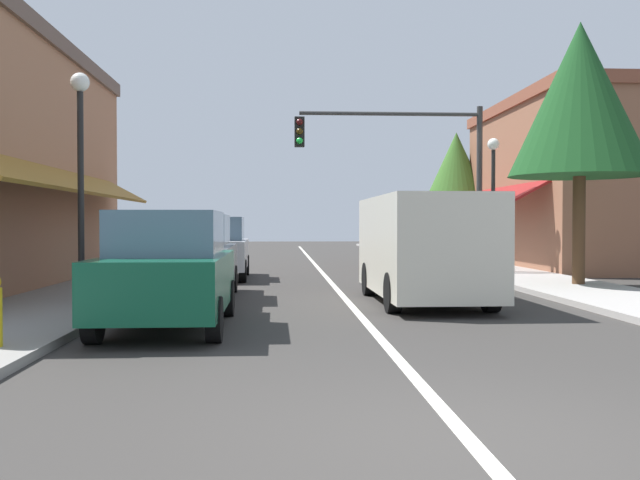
{
  "coord_description": "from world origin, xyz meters",
  "views": [
    {
      "loc": [
        -1.38,
        -4.97,
        1.58
      ],
      "look_at": [
        -0.18,
        15.88,
        1.1
      ],
      "focal_mm": 39.63,
      "sensor_mm": 36.0,
      "label": 1
    }
  ],
  "objects_px": {
    "street_lamp_left_near": "(80,148)",
    "van_in_lane": "(423,245)",
    "parked_car_nearest_left": "(169,270)",
    "tree_right_near": "(580,100)",
    "parked_car_third_left": "(217,248)",
    "tree_right_far": "(456,165)",
    "street_lamp_right_mid": "(493,181)",
    "parked_car_second_left": "(191,257)",
    "traffic_signal_mast_arm": "(412,157)"
  },
  "relations": [
    {
      "from": "van_in_lane",
      "to": "street_lamp_right_mid",
      "type": "distance_m",
      "value": 8.08
    },
    {
      "from": "van_in_lane",
      "to": "traffic_signal_mast_arm",
      "type": "distance_m",
      "value": 8.01
    },
    {
      "from": "parked_car_third_left",
      "to": "tree_right_near",
      "type": "distance_m",
      "value": 10.43
    },
    {
      "from": "parked_car_third_left",
      "to": "street_lamp_left_near",
      "type": "xyz_separation_m",
      "value": [
        -2.0,
        -6.55,
        2.16
      ]
    },
    {
      "from": "van_in_lane",
      "to": "tree_right_near",
      "type": "bearing_deg",
      "value": 31.74
    },
    {
      "from": "traffic_signal_mast_arm",
      "to": "tree_right_far",
      "type": "relative_size",
      "value": 1.05
    },
    {
      "from": "parked_car_second_left",
      "to": "street_lamp_left_near",
      "type": "bearing_deg",
      "value": -150.93
    },
    {
      "from": "tree_right_far",
      "to": "street_lamp_right_mid",
      "type": "bearing_deg",
      "value": -97.38
    },
    {
      "from": "parked_car_second_left",
      "to": "tree_right_far",
      "type": "bearing_deg",
      "value": 57.28
    },
    {
      "from": "parked_car_third_left",
      "to": "street_lamp_right_mid",
      "type": "height_order",
      "value": "street_lamp_right_mid"
    },
    {
      "from": "street_lamp_left_near",
      "to": "tree_right_far",
      "type": "relative_size",
      "value": 0.81
    },
    {
      "from": "parked_car_second_left",
      "to": "street_lamp_left_near",
      "type": "xyz_separation_m",
      "value": [
        -1.95,
        -1.12,
        2.16
      ]
    },
    {
      "from": "traffic_signal_mast_arm",
      "to": "street_lamp_left_near",
      "type": "bearing_deg",
      "value": -135.66
    },
    {
      "from": "van_in_lane",
      "to": "tree_right_far",
      "type": "height_order",
      "value": "tree_right_far"
    },
    {
      "from": "street_lamp_left_near",
      "to": "van_in_lane",
      "type": "bearing_deg",
      "value": 1.32
    },
    {
      "from": "parked_car_second_left",
      "to": "parked_car_third_left",
      "type": "height_order",
      "value": "same"
    },
    {
      "from": "van_in_lane",
      "to": "traffic_signal_mast_arm",
      "type": "bearing_deg",
      "value": 80.46
    },
    {
      "from": "parked_car_second_left",
      "to": "street_lamp_right_mid",
      "type": "bearing_deg",
      "value": 35.4
    },
    {
      "from": "parked_car_nearest_left",
      "to": "street_lamp_right_mid",
      "type": "bearing_deg",
      "value": 51.27
    },
    {
      "from": "parked_car_second_left",
      "to": "parked_car_third_left",
      "type": "relative_size",
      "value": 1.0
    },
    {
      "from": "street_lamp_right_mid",
      "to": "van_in_lane",
      "type": "bearing_deg",
      "value": -116.96
    },
    {
      "from": "parked_car_second_left",
      "to": "van_in_lane",
      "type": "xyz_separation_m",
      "value": [
        4.72,
        -0.97,
        0.27
      ]
    },
    {
      "from": "van_in_lane",
      "to": "traffic_signal_mast_arm",
      "type": "relative_size",
      "value": 0.89
    },
    {
      "from": "parked_car_nearest_left",
      "to": "street_lamp_right_mid",
      "type": "xyz_separation_m",
      "value": [
        8.12,
        10.27,
        1.98
      ]
    },
    {
      "from": "parked_car_third_left",
      "to": "traffic_signal_mast_arm",
      "type": "distance_m",
      "value": 6.56
    },
    {
      "from": "parked_car_nearest_left",
      "to": "parked_car_third_left",
      "type": "bearing_deg",
      "value": 90.39
    },
    {
      "from": "traffic_signal_mast_arm",
      "to": "street_lamp_left_near",
      "type": "distance_m",
      "value": 11.0
    },
    {
      "from": "traffic_signal_mast_arm",
      "to": "tree_right_far",
      "type": "distance_m",
      "value": 9.38
    },
    {
      "from": "parked_car_nearest_left",
      "to": "street_lamp_left_near",
      "type": "distance_m",
      "value": 4.33
    },
    {
      "from": "van_in_lane",
      "to": "street_lamp_left_near",
      "type": "xyz_separation_m",
      "value": [
        -6.67,
        -0.15,
        1.89
      ]
    },
    {
      "from": "street_lamp_right_mid",
      "to": "tree_right_near",
      "type": "bearing_deg",
      "value": -79.29
    },
    {
      "from": "traffic_signal_mast_arm",
      "to": "street_lamp_left_near",
      "type": "xyz_separation_m",
      "value": [
        -7.86,
        -7.68,
        -0.58
      ]
    },
    {
      "from": "tree_right_far",
      "to": "street_lamp_left_near",
      "type": "bearing_deg",
      "value": -125.0
    },
    {
      "from": "tree_right_near",
      "to": "street_lamp_left_near",
      "type": "bearing_deg",
      "value": -165.16
    },
    {
      "from": "parked_car_nearest_left",
      "to": "tree_right_far",
      "type": "bearing_deg",
      "value": 63.99
    },
    {
      "from": "street_lamp_left_near",
      "to": "street_lamp_right_mid",
      "type": "xyz_separation_m",
      "value": [
        10.26,
        7.19,
        -0.18
      ]
    },
    {
      "from": "tree_right_near",
      "to": "street_lamp_right_mid",
      "type": "bearing_deg",
      "value": 100.71
    },
    {
      "from": "tree_right_far",
      "to": "van_in_lane",
      "type": "bearing_deg",
      "value": -106.41
    },
    {
      "from": "parked_car_nearest_left",
      "to": "tree_right_near",
      "type": "distance_m",
      "value": 11.37
    },
    {
      "from": "street_lamp_right_mid",
      "to": "parked_car_second_left",
      "type": "bearing_deg",
      "value": -143.82
    },
    {
      "from": "parked_car_nearest_left",
      "to": "parked_car_third_left",
      "type": "xyz_separation_m",
      "value": [
        -0.14,
        9.63,
        0.0
      ]
    },
    {
      "from": "parked_car_nearest_left",
      "to": "tree_right_near",
      "type": "relative_size",
      "value": 0.64
    },
    {
      "from": "parked_car_third_left",
      "to": "tree_right_far",
      "type": "bearing_deg",
      "value": 45.01
    },
    {
      "from": "parked_car_nearest_left",
      "to": "tree_right_near",
      "type": "height_order",
      "value": "tree_right_near"
    },
    {
      "from": "van_in_lane",
      "to": "tree_right_far",
      "type": "bearing_deg",
      "value": 73.0
    },
    {
      "from": "parked_car_nearest_left",
      "to": "tree_right_near",
      "type": "xyz_separation_m",
      "value": [
        8.92,
        6.01,
        3.7
      ]
    },
    {
      "from": "parked_car_nearest_left",
      "to": "tree_right_near",
      "type": "bearing_deg",
      "value": 33.54
    },
    {
      "from": "street_lamp_left_near",
      "to": "street_lamp_right_mid",
      "type": "bearing_deg",
      "value": 35.05
    },
    {
      "from": "van_in_lane",
      "to": "traffic_signal_mast_arm",
      "type": "xyz_separation_m",
      "value": [
        1.18,
        7.52,
        2.47
      ]
    },
    {
      "from": "parked_car_second_left",
      "to": "tree_right_far",
      "type": "relative_size",
      "value": 0.75
    }
  ]
}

